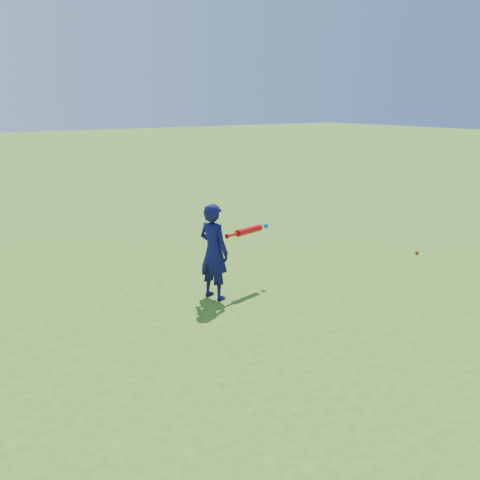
% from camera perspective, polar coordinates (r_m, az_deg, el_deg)
% --- Properties ---
extents(ground, '(80.00, 80.00, 0.00)m').
position_cam_1_polar(ground, '(7.02, -1.28, -6.01)').
color(ground, '#366518').
rests_on(ground, ground).
extents(child, '(0.40, 0.51, 1.24)m').
position_cam_1_polar(child, '(6.79, -2.82, -1.24)').
color(child, '#0E0F43').
rests_on(child, ground).
extents(ground_ball_red, '(0.06, 0.06, 0.06)m').
position_cam_1_polar(ground_ball_red, '(9.35, 18.36, -1.26)').
color(ground_ball_red, red).
rests_on(ground_ball_red, ground).
extents(bat_swing, '(0.82, 0.26, 0.10)m').
position_cam_1_polar(bat_swing, '(7.17, 1.12, 1.08)').
color(bat_swing, red).
rests_on(bat_swing, ground).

